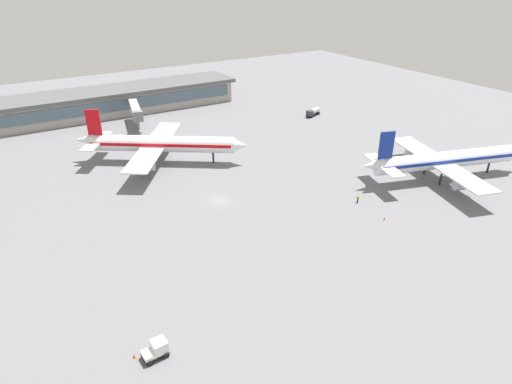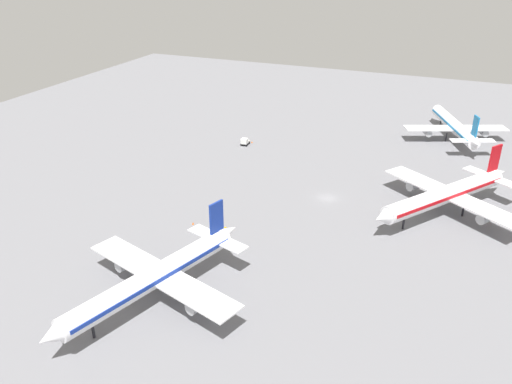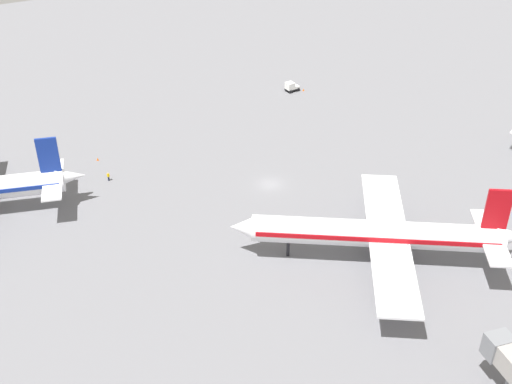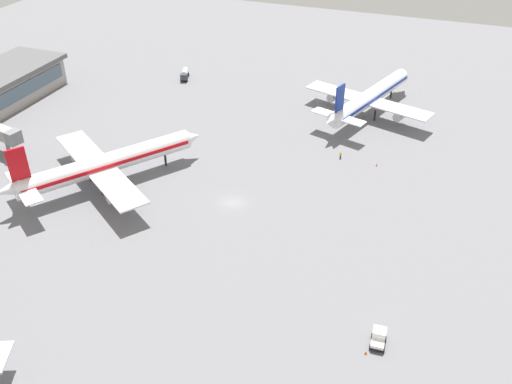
{
  "view_description": "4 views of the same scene",
  "coord_description": "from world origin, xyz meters",
  "px_view_note": "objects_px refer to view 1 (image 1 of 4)",
  "views": [
    {
      "loc": [
        37.04,
        76.3,
        45.0
      ],
      "look_at": [
        -3.59,
        9.62,
        5.4
      ],
      "focal_mm": 31.01,
      "sensor_mm": 36.0,
      "label": 1
    },
    {
      "loc": [
        -112.06,
        -27.4,
        56.89
      ],
      "look_at": [
        -12.72,
        14.04,
        4.74
      ],
      "focal_mm": 35.88,
      "sensor_mm": 36.0,
      "label": 2
    },
    {
      "loc": [
        -52.33,
        -86.05,
        61.96
      ],
      "look_at": [
        -6.8,
        -6.68,
        4.13
      ],
      "focal_mm": 45.14,
      "sensor_mm": 36.0,
      "label": 3
    },
    {
      "loc": [
        86.46,
        37.62,
        64.12
      ],
      "look_at": [
        4.0,
        6.59,
        6.52
      ],
      "focal_mm": 39.8,
      "sensor_mm": 36.0,
      "label": 4
    }
  ],
  "objects_px": {
    "safety_cone_mid_apron": "(134,356)",
    "ground_crew_worker": "(358,199)",
    "airplane_distant": "(160,144)",
    "airplane_at_gate": "(444,160)",
    "baggage_tug": "(157,349)",
    "fuel_truck": "(313,112)",
    "safety_cone_near_gate": "(384,219)"
  },
  "relations": [
    {
      "from": "airplane_at_gate",
      "to": "safety_cone_mid_apron",
      "type": "distance_m",
      "value": 81.4
    },
    {
      "from": "ground_crew_worker",
      "to": "fuel_truck",
      "type": "bearing_deg",
      "value": -159.31
    },
    {
      "from": "baggage_tug",
      "to": "safety_cone_near_gate",
      "type": "distance_m",
      "value": 51.91
    },
    {
      "from": "airplane_distant",
      "to": "baggage_tug",
      "type": "relative_size",
      "value": 11.74
    },
    {
      "from": "fuel_truck",
      "to": "airplane_at_gate",
      "type": "bearing_deg",
      "value": 64.05
    },
    {
      "from": "airplane_at_gate",
      "to": "ground_crew_worker",
      "type": "distance_m",
      "value": 25.79
    },
    {
      "from": "ground_crew_worker",
      "to": "safety_cone_near_gate",
      "type": "height_order",
      "value": "ground_crew_worker"
    },
    {
      "from": "baggage_tug",
      "to": "fuel_truck",
      "type": "xyz_separation_m",
      "value": [
        -82.16,
        -72.72,
        0.23
      ]
    },
    {
      "from": "airplane_distant",
      "to": "safety_cone_near_gate",
      "type": "xyz_separation_m",
      "value": [
        -27.44,
        51.76,
        -4.65
      ]
    },
    {
      "from": "baggage_tug",
      "to": "ground_crew_worker",
      "type": "xyz_separation_m",
      "value": [
        -51.61,
        -18.04,
        -0.31
      ]
    },
    {
      "from": "fuel_truck",
      "to": "safety_cone_near_gate",
      "type": "distance_m",
      "value": 70.36
    },
    {
      "from": "airplane_distant",
      "to": "airplane_at_gate",
      "type": "bearing_deg",
      "value": -5.24
    },
    {
      "from": "airplane_distant",
      "to": "baggage_tug",
      "type": "distance_m",
      "value": 65.89
    },
    {
      "from": "ground_crew_worker",
      "to": "safety_cone_mid_apron",
      "type": "relative_size",
      "value": 2.78
    },
    {
      "from": "airplane_distant",
      "to": "safety_cone_near_gate",
      "type": "height_order",
      "value": "airplane_distant"
    },
    {
      "from": "airplane_distant",
      "to": "ground_crew_worker",
      "type": "distance_m",
      "value": 51.81
    },
    {
      "from": "airplane_distant",
      "to": "safety_cone_mid_apron",
      "type": "height_order",
      "value": "airplane_distant"
    },
    {
      "from": "airplane_at_gate",
      "to": "fuel_truck",
      "type": "bearing_deg",
      "value": 101.98
    },
    {
      "from": "airplane_distant",
      "to": "fuel_truck",
      "type": "bearing_deg",
      "value": 45.5
    },
    {
      "from": "airplane_distant",
      "to": "fuel_truck",
      "type": "distance_m",
      "value": 59.78
    },
    {
      "from": "baggage_tug",
      "to": "safety_cone_near_gate",
      "type": "height_order",
      "value": "baggage_tug"
    },
    {
      "from": "airplane_at_gate",
      "to": "safety_cone_near_gate",
      "type": "height_order",
      "value": "airplane_at_gate"
    },
    {
      "from": "safety_cone_near_gate",
      "to": "ground_crew_worker",
      "type": "bearing_deg",
      "value": -94.19
    },
    {
      "from": "safety_cone_mid_apron",
      "to": "safety_cone_near_gate",
      "type": "bearing_deg",
      "value": -171.11
    },
    {
      "from": "baggage_tug",
      "to": "safety_cone_mid_apron",
      "type": "height_order",
      "value": "baggage_tug"
    },
    {
      "from": "fuel_truck",
      "to": "ground_crew_worker",
      "type": "distance_m",
      "value": 62.64
    },
    {
      "from": "ground_crew_worker",
      "to": "safety_cone_mid_apron",
      "type": "bearing_deg",
      "value": -22.95
    },
    {
      "from": "fuel_truck",
      "to": "safety_cone_mid_apron",
      "type": "xyz_separation_m",
      "value": [
        84.85,
        71.47,
        -1.09
      ]
    },
    {
      "from": "safety_cone_mid_apron",
      "to": "ground_crew_worker",
      "type": "bearing_deg",
      "value": -162.83
    },
    {
      "from": "fuel_truck",
      "to": "safety_cone_near_gate",
      "type": "height_order",
      "value": "fuel_truck"
    },
    {
      "from": "baggage_tug",
      "to": "ground_crew_worker",
      "type": "distance_m",
      "value": 54.68
    },
    {
      "from": "baggage_tug",
      "to": "fuel_truck",
      "type": "distance_m",
      "value": 109.72
    }
  ]
}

